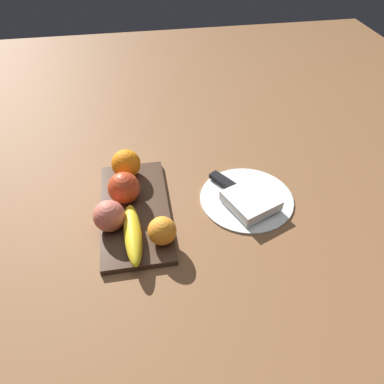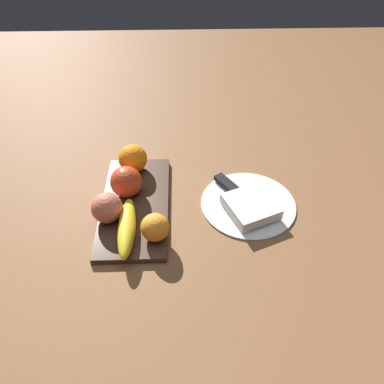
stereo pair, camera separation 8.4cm
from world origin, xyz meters
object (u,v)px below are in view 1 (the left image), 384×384
(apple, at_px, (126,188))
(orange_near_banana, at_px, (162,231))
(orange_near_apple, at_px, (126,164))
(banana, at_px, (133,234))
(knife, at_px, (230,186))
(dinner_plate, at_px, (247,198))
(fruit_tray, at_px, (135,210))
(peach, at_px, (109,216))
(folded_napkin, at_px, (251,201))

(apple, bearing_deg, orange_near_banana, 26.44)
(apple, relative_size, orange_near_apple, 1.03)
(banana, xyz_separation_m, knife, (-0.13, 0.24, -0.02))
(dinner_plate, height_order, knife, knife)
(fruit_tray, relative_size, knife, 2.03)
(peach, xyz_separation_m, folded_napkin, (-0.02, 0.32, -0.03))
(fruit_tray, bearing_deg, banana, -4.55)
(orange_near_apple, xyz_separation_m, folded_napkin, (0.15, 0.28, -0.03))
(fruit_tray, xyz_separation_m, knife, (-0.04, 0.24, 0.01))
(orange_near_banana, distance_m, peach, 0.12)
(peach, xyz_separation_m, knife, (-0.09, 0.29, -0.04))
(fruit_tray, xyz_separation_m, dinner_plate, (0.00, 0.27, -0.00))
(fruit_tray, distance_m, apple, 0.06)
(dinner_plate, bearing_deg, orange_near_banana, -63.75)
(fruit_tray, relative_size, apple, 4.42)
(orange_near_banana, distance_m, knife, 0.24)
(apple, distance_m, knife, 0.25)
(apple, height_order, dinner_plate, apple)
(orange_near_banana, relative_size, folded_napkin, 0.56)
(folded_napkin, relative_size, knife, 0.67)
(orange_near_apple, xyz_separation_m, dinner_plate, (0.12, 0.28, -0.05))
(banana, distance_m, dinner_plate, 0.29)
(fruit_tray, bearing_deg, orange_near_banana, 26.77)
(apple, relative_size, banana, 0.44)
(peach, bearing_deg, dinner_plate, 98.66)
(peach, height_order, folded_napkin, peach)
(orange_near_apple, bearing_deg, dinner_plate, 66.32)
(knife, bearing_deg, peach, -106.81)
(banana, relative_size, knife, 1.05)
(banana, relative_size, peach, 2.48)
(peach, relative_size, folded_napkin, 0.64)
(fruit_tray, relative_size, orange_near_banana, 5.43)
(orange_near_apple, relative_size, orange_near_banana, 1.20)
(banana, height_order, knife, banana)
(orange_near_banana, relative_size, dinner_plate, 0.27)
(apple, relative_size, knife, 0.46)
(fruit_tray, distance_m, peach, 0.08)
(banana, bearing_deg, peach, -135.69)
(folded_napkin, bearing_deg, knife, -154.51)
(banana, distance_m, orange_near_apple, 0.22)
(orange_near_apple, bearing_deg, orange_near_banana, 15.82)
(orange_near_apple, relative_size, peach, 1.05)
(orange_near_apple, distance_m, knife, 0.26)
(dinner_plate, bearing_deg, fruit_tray, -90.00)
(fruit_tray, bearing_deg, orange_near_apple, -174.72)
(fruit_tray, bearing_deg, dinner_plate, 90.00)
(dinner_plate, xyz_separation_m, knife, (-0.04, -0.03, 0.01))
(banana, xyz_separation_m, folded_napkin, (-0.07, 0.28, -0.01))
(folded_napkin, distance_m, knife, 0.08)
(orange_near_apple, bearing_deg, peach, -13.80)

